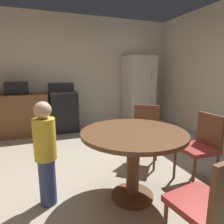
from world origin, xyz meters
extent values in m
plane|color=#A89E89|center=(0.00, 0.00, 0.00)|extent=(14.00, 14.00, 0.00)
cube|color=silver|center=(0.00, 3.05, 1.35)|extent=(5.58, 0.12, 2.70)
cube|color=brown|center=(-1.53, 2.65, 0.45)|extent=(1.92, 0.60, 0.90)
cube|color=black|center=(-0.22, 2.65, 0.45)|extent=(0.60, 0.60, 0.90)
cube|color=#38383D|center=(-0.22, 2.65, 0.91)|extent=(0.60, 0.60, 0.02)
cube|color=#38383D|center=(-0.22, 2.93, 1.01)|extent=(0.60, 0.04, 0.18)
cube|color=silver|center=(1.69, 2.60, 0.88)|extent=(0.68, 0.66, 1.76)
cylinder|color=#B2B2B7|center=(1.87, 2.26, 1.28)|extent=(0.02, 0.02, 0.22)
cylinder|color=#B2B2B7|center=(1.87, 2.26, 0.63)|extent=(0.02, 0.02, 0.30)
cube|color=black|center=(-1.16, 2.65, 1.03)|extent=(0.44, 0.32, 0.26)
cylinder|color=brown|center=(0.15, -0.20, 0.01)|extent=(0.46, 0.46, 0.03)
cylinder|color=brown|center=(0.15, -0.20, 0.36)|extent=(0.14, 0.14, 0.72)
cylinder|color=brown|center=(0.15, -0.20, 0.74)|extent=(1.11, 1.11, 0.04)
cylinder|color=brown|center=(0.83, -0.38, 0.21)|extent=(0.03, 0.03, 0.43)
cylinder|color=brown|center=(0.84, -0.04, 0.21)|extent=(0.03, 0.03, 0.43)
cylinder|color=brown|center=(1.17, -0.39, 0.21)|extent=(0.03, 0.03, 0.43)
cylinder|color=brown|center=(1.18, -0.05, 0.21)|extent=(0.03, 0.03, 0.43)
cube|color=#9E2D28|center=(1.00, -0.21, 0.45)|extent=(0.41, 0.41, 0.05)
cube|color=brown|center=(1.18, -0.22, 0.66)|extent=(0.04, 0.38, 0.42)
cylinder|color=brown|center=(0.42, -0.85, 0.21)|extent=(0.03, 0.03, 0.43)
cube|color=#9E2D28|center=(0.27, -1.04, 0.45)|extent=(0.45, 0.45, 0.05)
cylinder|color=brown|center=(0.71, 0.23, 0.21)|extent=(0.03, 0.03, 0.43)
cylinder|color=brown|center=(0.44, 0.44, 0.21)|extent=(0.03, 0.03, 0.43)
cylinder|color=brown|center=(0.91, 0.50, 0.21)|extent=(0.03, 0.03, 0.43)
cylinder|color=brown|center=(0.65, 0.71, 0.21)|extent=(0.03, 0.03, 0.43)
cube|color=#9E2D28|center=(0.68, 0.47, 0.45)|extent=(0.56, 0.56, 0.05)
cube|color=brown|center=(0.79, 0.61, 0.66)|extent=(0.32, 0.26, 0.42)
cylinder|color=#3D4C84|center=(-0.72, 0.01, 0.25)|extent=(0.17, 0.17, 0.50)
cylinder|color=gold|center=(-0.72, 0.01, 0.71)|extent=(0.27, 0.27, 0.42)
sphere|color=#D6A884|center=(-0.72, 0.01, 1.00)|extent=(0.17, 0.17, 0.17)
camera|label=1|loc=(-0.75, -1.97, 1.37)|focal=31.70mm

